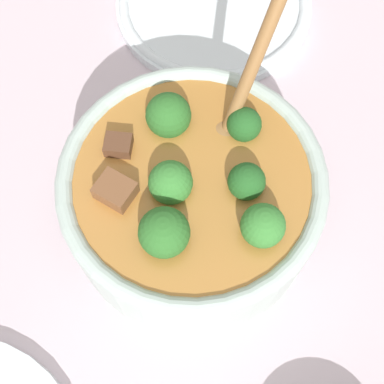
{
  "coord_description": "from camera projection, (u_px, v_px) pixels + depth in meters",
  "views": [
    {
      "loc": [
        -0.03,
        0.2,
        0.51
      ],
      "look_at": [
        0.0,
        0.0,
        0.06
      ],
      "focal_mm": 50.0,
      "sensor_mm": 36.0,
      "label": 1
    }
  ],
  "objects": [
    {
      "name": "ground_plane",
      "position": [
        192.0,
        217.0,
        0.54
      ],
      "size": [
        4.0,
        4.0,
        0.0
      ],
      "primitive_type": "plane",
      "color": "silver"
    },
    {
      "name": "stew_bowl",
      "position": [
        192.0,
        194.0,
        0.49
      ],
      "size": [
        0.24,
        0.27,
        0.23
      ],
      "color": "#B2C6BC",
      "rests_on": "ground_plane"
    },
    {
      "name": "empty_plate",
      "position": [
        214.0,
        4.0,
        0.65
      ],
      "size": [
        0.24,
        0.24,
        0.02
      ],
      "color": "white",
      "rests_on": "ground_plane"
    }
  ]
}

